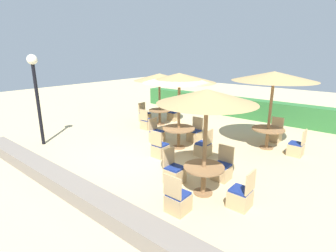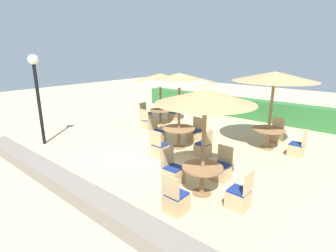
{
  "view_description": "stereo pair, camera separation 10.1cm",
  "coord_description": "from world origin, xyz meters",
  "px_view_note": "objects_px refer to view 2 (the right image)",
  "views": [
    {
      "loc": [
        5.61,
        -6.18,
        3.43
      ],
      "look_at": [
        0.0,
        0.6,
        0.9
      ],
      "focal_mm": 28.0,
      "sensor_mm": 36.0,
      "label": 1
    },
    {
      "loc": [
        5.69,
        -6.11,
        3.43
      ],
      "look_at": [
        0.0,
        0.6,
        0.9
      ],
      "focal_mm": 28.0,
      "sensor_mm": 36.0,
      "label": 2
    }
  ],
  "objects_px": {
    "round_table_back_right": "(268,133)",
    "patio_chair_back_right_north": "(275,135)",
    "patio_chair_center_east": "(203,148)",
    "parasol_back_right": "(275,77)",
    "patio_chair_back_right_east": "(297,149)",
    "patio_chair_front_right_west": "(173,173)",
    "round_table_center": "(179,132)",
    "parasol_back_left": "(160,77)",
    "patio_chair_front_right_north": "(221,170)",
    "patio_chair_back_left_south": "(148,123)",
    "patio_chair_back_left_north": "(174,115)",
    "patio_chair_front_right_east": "(239,197)",
    "parasol_center": "(179,78)",
    "parasol_front_right": "(205,97)",
    "patio_chair_back_left_west": "(146,116)",
    "round_table_back_left": "(161,113)",
    "patio_chair_front_right_south": "(176,201)",
    "lamp_post": "(36,82)",
    "patio_chair_center_south": "(160,149)",
    "patio_chair_center_north": "(195,135)",
    "round_table_front_right": "(202,173)",
    "patio_chair_center_west": "(157,135)"
  },
  "relations": [
    {
      "from": "parasol_back_left",
      "to": "patio_chair_center_east",
      "type": "distance_m",
      "value": 4.68
    },
    {
      "from": "patio_chair_back_right_east",
      "to": "round_table_center",
      "type": "distance_m",
      "value": 4.05
    },
    {
      "from": "round_table_back_left",
      "to": "parasol_back_right",
      "type": "xyz_separation_m",
      "value": [
        5.14,
        0.07,
        2.03
      ]
    },
    {
      "from": "lamp_post",
      "to": "patio_chair_back_left_south",
      "type": "relative_size",
      "value": 3.57
    },
    {
      "from": "patio_chair_center_north",
      "to": "round_table_back_right",
      "type": "bearing_deg",
      "value": -157.65
    },
    {
      "from": "lamp_post",
      "to": "patio_chair_front_right_east",
      "type": "relative_size",
      "value": 3.57
    },
    {
      "from": "parasol_center",
      "to": "patio_chair_front_right_south",
      "type": "xyz_separation_m",
      "value": [
        2.41,
        -3.18,
        -2.27
      ]
    },
    {
      "from": "patio_chair_center_west",
      "to": "patio_chair_front_right_north",
      "type": "bearing_deg",
      "value": 71.63
    },
    {
      "from": "parasol_back_left",
      "to": "patio_chair_front_right_west",
      "type": "distance_m",
      "value": 6.17
    },
    {
      "from": "parasol_back_right",
      "to": "round_table_back_right",
      "type": "height_order",
      "value": "parasol_back_right"
    },
    {
      "from": "parasol_front_right",
      "to": "patio_chair_front_right_east",
      "type": "height_order",
      "value": "parasol_front_right"
    },
    {
      "from": "round_table_center",
      "to": "parasol_center",
      "type": "bearing_deg",
      "value": 180.0
    },
    {
      "from": "patio_chair_back_left_west",
      "to": "patio_chair_back_right_north",
      "type": "xyz_separation_m",
      "value": [
        6.07,
        1.09,
        0.0
      ]
    },
    {
      "from": "patio_chair_back_right_north",
      "to": "patio_chair_center_north",
      "type": "relative_size",
      "value": 1.0
    },
    {
      "from": "patio_chair_center_north",
      "to": "patio_chair_front_right_north",
      "type": "xyz_separation_m",
      "value": [
        2.38,
        -2.18,
        0.0
      ]
    },
    {
      "from": "patio_chair_center_south",
      "to": "patio_chair_center_north",
      "type": "xyz_separation_m",
      "value": [
        -0.0,
        2.07,
        0.0
      ]
    },
    {
      "from": "parasol_back_right",
      "to": "patio_chair_back_right_east",
      "type": "xyz_separation_m",
      "value": [
        1.02,
        -0.06,
        -2.33
      ]
    },
    {
      "from": "patio_chair_center_east",
      "to": "parasol_back_right",
      "type": "bearing_deg",
      "value": -34.31
    },
    {
      "from": "round_table_center",
      "to": "patio_chair_center_east",
      "type": "distance_m",
      "value": 1.16
    },
    {
      "from": "patio_chair_center_north",
      "to": "patio_chair_front_right_north",
      "type": "height_order",
      "value": "same"
    },
    {
      "from": "patio_chair_back_left_south",
      "to": "patio_chair_front_right_north",
      "type": "xyz_separation_m",
      "value": [
        4.99,
        -2.18,
        0.0
      ]
    },
    {
      "from": "parasol_front_right",
      "to": "patio_chair_front_right_east",
      "type": "bearing_deg",
      "value": 1.32
    },
    {
      "from": "parasol_back_left",
      "to": "patio_chair_front_right_north",
      "type": "height_order",
      "value": "parasol_back_left"
    },
    {
      "from": "round_table_back_right",
      "to": "round_table_center",
      "type": "bearing_deg",
      "value": -141.22
    },
    {
      "from": "round_table_back_left",
      "to": "round_table_center",
      "type": "relative_size",
      "value": 0.9
    },
    {
      "from": "round_table_center",
      "to": "patio_chair_front_right_west",
      "type": "bearing_deg",
      "value": -55.14
    },
    {
      "from": "lamp_post",
      "to": "patio_chair_center_north",
      "type": "distance_m",
      "value": 6.19
    },
    {
      "from": "patio_chair_back_left_west",
      "to": "patio_chair_front_right_west",
      "type": "xyz_separation_m",
      "value": [
        5.12,
        -4.08,
        0.0
      ]
    },
    {
      "from": "patio_chair_front_right_south",
      "to": "patio_chair_front_right_east",
      "type": "distance_m",
      "value": 1.44
    },
    {
      "from": "patio_chair_back_left_north",
      "to": "patio_chair_front_right_east",
      "type": "xyz_separation_m",
      "value": [
        6.03,
        -5.14,
        0.0
      ]
    },
    {
      "from": "round_table_back_right",
      "to": "parasol_center",
      "type": "xyz_separation_m",
      "value": [
        -2.51,
        -2.02,
        1.93
      ]
    },
    {
      "from": "lamp_post",
      "to": "round_table_back_right",
      "type": "bearing_deg",
      "value": 36.63
    },
    {
      "from": "patio_chair_back_left_west",
      "to": "parasol_center",
      "type": "height_order",
      "value": "parasol_center"
    },
    {
      "from": "patio_chair_back_right_north",
      "to": "round_table_front_right",
      "type": "relative_size",
      "value": 0.93
    },
    {
      "from": "patio_chair_back_left_south",
      "to": "patio_chair_front_right_west",
      "type": "relative_size",
      "value": 1.0
    },
    {
      "from": "patio_chair_back_right_east",
      "to": "patio_chair_front_right_west",
      "type": "bearing_deg",
      "value": 153.98
    },
    {
      "from": "parasol_back_right",
      "to": "patio_chair_front_right_west",
      "type": "relative_size",
      "value": 3.04
    },
    {
      "from": "parasol_back_right",
      "to": "patio_chair_front_right_west",
      "type": "height_order",
      "value": "parasol_back_right"
    },
    {
      "from": "round_table_back_right",
      "to": "patio_chair_back_right_north",
      "type": "relative_size",
      "value": 1.23
    },
    {
      "from": "patio_chair_back_left_north",
      "to": "round_table_back_left",
      "type": "bearing_deg",
      "value": 89.75
    },
    {
      "from": "round_table_back_right",
      "to": "patio_chair_center_north",
      "type": "height_order",
      "value": "patio_chair_center_north"
    },
    {
      "from": "round_table_center",
      "to": "patio_chair_center_east",
      "type": "bearing_deg",
      "value": -2.59
    },
    {
      "from": "round_table_back_right",
      "to": "patio_chair_front_right_south",
      "type": "xyz_separation_m",
      "value": [
        -0.1,
        -5.2,
        -0.34
      ]
    },
    {
      "from": "parasol_back_right",
      "to": "parasol_front_right",
      "type": "height_order",
      "value": "parasol_back_right"
    },
    {
      "from": "patio_chair_back_left_west",
      "to": "patio_chair_back_right_north",
      "type": "relative_size",
      "value": 1.0
    },
    {
      "from": "parasol_back_left",
      "to": "patio_chair_back_right_east",
      "type": "distance_m",
      "value": 6.47
    },
    {
      "from": "patio_chair_back_left_north",
      "to": "round_table_center",
      "type": "bearing_deg",
      "value": 131.21
    },
    {
      "from": "patio_chair_back_right_north",
      "to": "parasol_center",
      "type": "distance_m",
      "value": 4.49
    },
    {
      "from": "lamp_post",
      "to": "patio_chair_back_right_north",
      "type": "relative_size",
      "value": 3.57
    },
    {
      "from": "parasol_center",
      "to": "patio_chair_center_east",
      "type": "xyz_separation_m",
      "value": [
        1.1,
        -0.05,
        -2.27
      ]
    }
  ]
}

